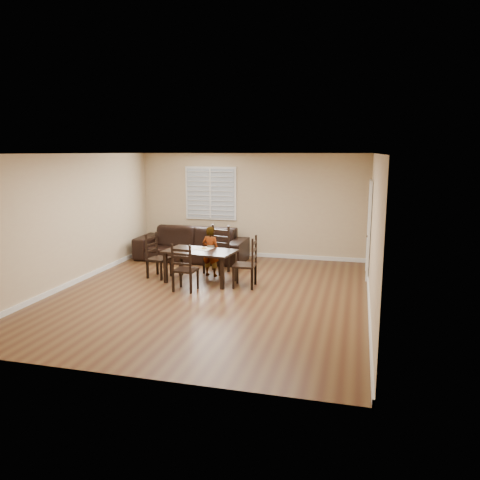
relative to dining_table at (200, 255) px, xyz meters
name	(u,v)px	position (x,y,z in m)	size (l,w,h in m)	color
ground	(211,294)	(0.48, -0.78, -0.60)	(7.00, 7.00, 0.00)	brown
room	(214,201)	(0.52, -0.61, 1.21)	(6.04, 7.04, 2.72)	#CAB588
dining_table	(200,255)	(0.00, 0.00, 0.00)	(1.55, 0.99, 0.69)	black
chair_near	(219,251)	(0.13, 0.94, -0.11)	(0.58, 0.56, 1.07)	black
chair_far	(183,270)	(-0.09, -0.78, -0.16)	(0.46, 0.43, 0.97)	black
chair_left	(154,257)	(-1.12, 0.14, -0.15)	(0.48, 0.50, 0.98)	black
chair_right	(251,264)	(1.13, -0.11, -0.12)	(0.47, 0.50, 1.05)	black
child	(211,251)	(0.06, 0.53, -0.04)	(0.41, 0.27, 1.12)	gray
napkin	(203,249)	(0.02, 0.16, 0.09)	(0.33, 0.33, 0.00)	#EDE5CC
donut	(204,248)	(0.04, 0.16, 0.11)	(0.10, 0.10, 0.04)	#C49646
sofa	(192,244)	(-0.89, 1.89, -0.19)	(2.81, 1.10, 0.82)	black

